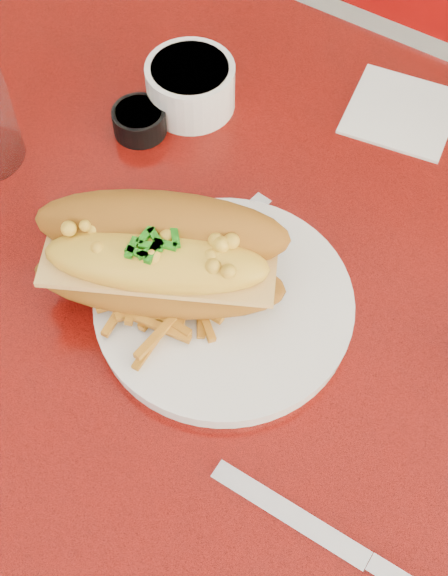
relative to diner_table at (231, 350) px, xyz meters
The scene contains 10 objects.
ground 0.61m from the diner_table, ahead, with size 8.00×8.00×0.00m, color beige.
diner_table is the anchor object (origin of this frame).
dinner_plate 0.18m from the diner_table, 68.08° to the right, with size 0.27×0.27×0.02m.
mac_hoagie 0.23m from the diner_table, 127.91° to the right, with size 0.26×0.20×0.10m.
fries_pile 0.21m from the diner_table, 113.21° to the right, with size 0.10×0.09×0.03m, color orange, non-canonical shape.
fork 0.18m from the diner_table, 147.33° to the left, with size 0.03×0.15×0.00m.
gravy_ramekin 0.30m from the diner_table, 133.77° to the left, with size 0.10×0.10×0.05m.
sauce_cup_left 0.28m from the diner_table, 150.75° to the left, with size 0.06×0.06×0.03m.
knife 0.33m from the diner_table, 37.86° to the right, with size 0.23×0.02×0.01m.
paper_napkin 0.33m from the diner_table, 80.90° to the left, with size 0.12×0.12×0.00m, color white.
Camera 1 is at (0.23, -0.37, 1.42)m, focal length 50.00 mm.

